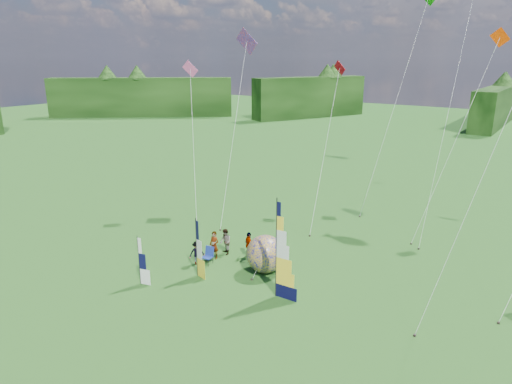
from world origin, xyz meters
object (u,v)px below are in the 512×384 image
Objects in this scene: spectator_a at (214,245)px; camp_chair at (207,256)px; bol_inflatable at (265,254)px; spectator_b at (225,242)px; side_banner_far at (139,261)px; spectator_c at (197,253)px; spectator_d at (249,245)px; kite_whale at (457,69)px; side_banner_left at (197,248)px; feather_banner_main at (276,250)px.

camp_chair is at bearing -81.21° from spectator_a.
bol_inflatable reaches higher than spectator_b.
side_banner_far is at bearing -117.19° from camp_chair.
spectator_c is 0.89× the size of spectator_d.
kite_whale is at bearing -89.14° from spectator_d.
spectator_b is at bearing 62.45° from side_banner_far.
spectator_b is (-0.58, 3.44, -0.91)m from side_banner_left.
spectator_a is 1.39m from spectator_c.
kite_whale reaches higher than spectator_b.
bol_inflatable reaches higher than spectator_c.
spectator_b is 2.34m from spectator_c.
spectator_b is at bearing 151.81° from feather_banner_main.
bol_inflatable is 2.07× the size of camp_chair.
feather_banner_main is 3.52× the size of spectator_c.
bol_inflatable is 1.34× the size of spectator_d.
spectator_d is at bearing -4.98° from spectator_c.
side_banner_left reaches higher than camp_chair.
spectator_c is (-6.35, 0.50, -1.99)m from feather_banner_main.
feather_banner_main is 2.95× the size of spectator_a.
side_banner_far is at bearing -132.79° from bol_inflatable.
side_banner_far is 0.12× the size of kite_whale.
spectator_d is 1.54× the size of camp_chair.
bol_inflatable is (3.07, 2.83, -0.62)m from side_banner_left.
side_banner_far is at bearing -117.06° from kite_whale.
spectator_a is 1.06× the size of spectator_b.
spectator_c is (0.96, 3.88, -0.67)m from side_banner_far.
side_banner_far is 1.64× the size of spectator_b.
spectator_d reaches higher than camp_chair.
bol_inflatable is at bearing -36.04° from spectator_c.
kite_whale is (10.71, 17.03, 11.20)m from spectator_c.
spectator_d is 2.88m from camp_chair.
side_banner_far is 1.55× the size of spectator_a.
bol_inflatable is 1.33× the size of spectator_b.
spectator_b reaches higher than camp_chair.
side_banner_far is 6.36m from spectator_b.
kite_whale reaches higher than side_banner_left.
side_banner_far is at bearing -161.68° from spectator_c.
spectator_a is at bearing 95.22° from camp_chair.
side_banner_left is 1.24× the size of side_banner_far.
feather_banner_main is 0.23× the size of kite_whale.
spectator_b is 1.56× the size of camp_chair.
feather_banner_main is 20.28m from kite_whale.
side_banner_far is (-7.31, -3.38, -1.32)m from feather_banner_main.
side_banner_far is 1.85× the size of spectator_c.
bol_inflatable reaches higher than spectator_a.
camp_chair is (0.03, -1.89, -0.32)m from spectator_b.
feather_banner_main is at bearing -101.88° from kite_whale.
side_banner_left is (-5.25, -0.66, -0.98)m from feather_banner_main.
camp_chair is 0.05× the size of kite_whale.
side_banner_left is 1.90m from spectator_c.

